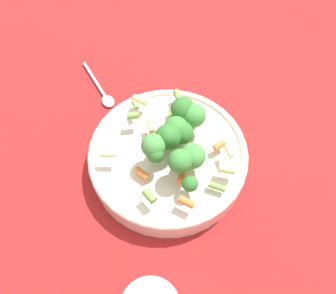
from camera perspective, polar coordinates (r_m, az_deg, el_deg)
ground_plane at (r=0.64m, az=0.00°, el=-2.88°), size 3.00×3.00×0.00m
bowl at (r=0.62m, az=0.00°, el=-1.64°), size 0.30×0.30×0.05m
pasta_salad at (r=0.57m, az=1.72°, el=1.67°), size 0.25×0.23×0.07m
spoon at (r=0.75m, az=-11.32°, el=9.28°), size 0.15×0.08×0.01m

